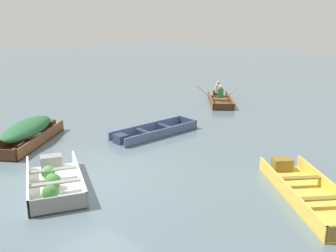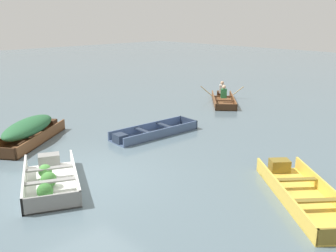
{
  "view_description": "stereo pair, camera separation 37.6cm",
  "coord_description": "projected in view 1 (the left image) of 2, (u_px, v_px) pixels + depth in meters",
  "views": [
    {
      "loc": [
        7.68,
        -5.03,
        4.05
      ],
      "look_at": [
        -1.07,
        4.01,
        0.35
      ],
      "focal_mm": 40.0,
      "sensor_mm": 36.0,
      "label": 1
    },
    {
      "loc": [
        7.95,
        -4.77,
        4.05
      ],
      "look_at": [
        -1.07,
        4.01,
        0.35
      ],
      "focal_mm": 40.0,
      "sensor_mm": 36.0,
      "label": 2
    }
  ],
  "objects": [
    {
      "name": "skiff_yellow_near_moored",
      "position": [
        306.0,
        191.0,
        8.77
      ],
      "size": [
        3.45,
        3.15,
        0.37
      ],
      "color": "#E5BC47",
      "rests_on": "ground"
    },
    {
      "name": "dinghy_white_foreground",
      "position": [
        53.0,
        180.0,
        9.22
      ],
      "size": [
        3.04,
        2.34,
        0.42
      ],
      "color": "white",
      "rests_on": "ground"
    },
    {
      "name": "skiff_wooden_brown_outer_moored",
      "position": [
        28.0,
        130.0,
        12.3
      ],
      "size": [
        2.76,
        3.26,
        0.78
      ],
      "color": "brown",
      "rests_on": "ground"
    },
    {
      "name": "skiff_slate_blue_mid_moored",
      "position": [
        152.0,
        133.0,
        13.19
      ],
      "size": [
        1.18,
        3.35,
        0.32
      ],
      "color": "#475B7F",
      "rests_on": "ground"
    },
    {
      "name": "rowboat_wooden_brown_with_crew",
      "position": [
        220.0,
        98.0,
        18.38
      ],
      "size": [
        3.03,
        3.11,
        0.88
      ],
      "color": "brown",
      "rests_on": "ground"
    },
    {
      "name": "ground_plane",
      "position": [
        91.0,
        178.0,
        9.74
      ],
      "size": [
        80.0,
        80.0,
        0.0
      ],
      "primitive_type": "plane",
      "color": "slate"
    }
  ]
}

